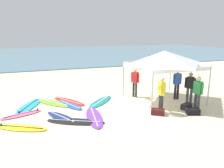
# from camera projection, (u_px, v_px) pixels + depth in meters

# --- Properties ---
(ground_plane) EXTENTS (80.00, 80.00, 0.00)m
(ground_plane) POSITION_uv_depth(u_px,v_px,m) (131.00, 111.00, 10.28)
(ground_plane) COLOR beige
(sea) EXTENTS (80.00, 36.00, 0.10)m
(sea) POSITION_uv_depth(u_px,v_px,m) (57.00, 54.00, 38.78)
(sea) COLOR #568499
(sea) RESTS_ON ground
(canopy_tent) EXTENTS (3.41, 3.41, 2.75)m
(canopy_tent) POSITION_uv_depth(u_px,v_px,m) (164.00, 57.00, 11.47)
(canopy_tent) COLOR #B7B7BC
(canopy_tent) RESTS_ON ground
(surfboard_teal) EXTENTS (2.12, 2.19, 0.19)m
(surfboard_teal) POSITION_uv_depth(u_px,v_px,m) (101.00, 102.00, 11.67)
(surfboard_teal) COLOR #19847F
(surfboard_teal) RESTS_ON ground
(surfboard_red) EXTENTS (1.76, 2.34, 0.19)m
(surfboard_red) POSITION_uv_depth(u_px,v_px,m) (69.00, 101.00, 11.73)
(surfboard_red) COLOR red
(surfboard_red) RESTS_ON ground
(surfboard_cyan) EXTENTS (1.68, 2.63, 0.19)m
(surfboard_cyan) POSITION_uv_depth(u_px,v_px,m) (29.00, 106.00, 10.94)
(surfboard_cyan) COLOR #23B2CC
(surfboard_cyan) RESTS_ON ground
(surfboard_navy) EXTENTS (1.44, 2.07, 0.19)m
(surfboard_navy) POSITION_uv_depth(u_px,v_px,m) (62.00, 117.00, 9.48)
(surfboard_navy) COLOR navy
(surfboard_navy) RESTS_ON ground
(surfboard_purple) EXTENTS (1.03, 2.60, 0.19)m
(surfboard_purple) POSITION_uv_depth(u_px,v_px,m) (94.00, 117.00, 9.53)
(surfboard_purple) COLOR purple
(surfboard_purple) RESTS_ON ground
(surfboard_lime) EXTENTS (2.09, 2.37, 0.19)m
(surfboard_lime) POSITION_uv_depth(u_px,v_px,m) (53.00, 103.00, 11.45)
(surfboard_lime) COLOR #7AD12D
(surfboard_lime) RESTS_ON ground
(surfboard_black) EXTENTS (2.53, 1.75, 0.19)m
(surfboard_black) POSITION_uv_depth(u_px,v_px,m) (76.00, 121.00, 9.04)
(surfboard_black) COLOR black
(surfboard_black) RESTS_ON ground
(surfboard_yellow) EXTENTS (2.14, 1.57, 0.19)m
(surfboard_yellow) POSITION_uv_depth(u_px,v_px,m) (21.00, 128.00, 8.44)
(surfboard_yellow) COLOR yellow
(surfboard_yellow) RESTS_ON ground
(surfboard_blue) EXTENTS (1.33, 2.14, 0.19)m
(surfboard_blue) POSITION_uv_depth(u_px,v_px,m) (70.00, 105.00, 11.12)
(surfboard_blue) COLOR blue
(surfboard_blue) RESTS_ON ground
(surfboard_pink) EXTENTS (1.90, 1.10, 0.19)m
(surfboard_pink) POSITION_uv_depth(u_px,v_px,m) (22.00, 114.00, 9.81)
(surfboard_pink) COLOR pink
(surfboard_pink) RESTS_ON ground
(person_black) EXTENTS (0.42, 0.41, 1.71)m
(person_black) POSITION_uv_depth(u_px,v_px,m) (190.00, 86.00, 11.09)
(person_black) COLOR #383842
(person_black) RESTS_ON ground
(person_red) EXTENTS (0.37, 0.49, 1.71)m
(person_red) POSITION_uv_depth(u_px,v_px,m) (135.00, 80.00, 12.43)
(person_red) COLOR #2D2D33
(person_red) RESTS_ON ground
(person_green) EXTENTS (0.28, 0.54, 1.71)m
(person_green) POSITION_uv_depth(u_px,v_px,m) (198.00, 92.00, 10.07)
(person_green) COLOR #383842
(person_green) RESTS_ON ground
(person_yellow) EXTENTS (0.28, 0.54, 1.71)m
(person_yellow) POSITION_uv_depth(u_px,v_px,m) (162.00, 93.00, 9.90)
(person_yellow) COLOR #2D2D33
(person_yellow) RESTS_ON ground
(person_blue) EXTENTS (0.55, 0.23, 1.71)m
(person_blue) POSITION_uv_depth(u_px,v_px,m) (177.00, 82.00, 12.01)
(person_blue) COLOR black
(person_blue) RESTS_ON ground
(gear_bag_near_tent) EXTENTS (0.68, 0.52, 0.28)m
(gear_bag_near_tent) POSITION_uv_depth(u_px,v_px,m) (187.00, 106.00, 10.59)
(gear_bag_near_tent) COLOR #232328
(gear_bag_near_tent) RESTS_ON ground
(gear_bag_by_pole) EXTENTS (0.67, 0.51, 0.28)m
(gear_bag_by_pole) POSITION_uv_depth(u_px,v_px,m) (193.00, 112.00, 9.89)
(gear_bag_by_pole) COLOR black
(gear_bag_by_pole) RESTS_ON ground
(gear_bag_on_sand) EXTENTS (0.67, 0.61, 0.28)m
(gear_bag_on_sand) POSITION_uv_depth(u_px,v_px,m) (158.00, 112.00, 9.84)
(gear_bag_on_sand) COLOR #4C1919
(gear_bag_on_sand) RESTS_ON ground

